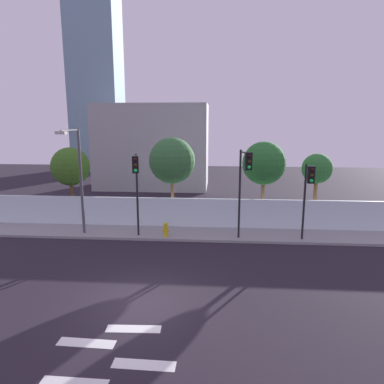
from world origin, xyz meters
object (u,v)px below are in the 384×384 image
Objects in this scene: roadside_tree_leftmost at (70,167)px; traffic_light_center at (244,177)px; roadside_tree_midright at (264,163)px; street_lamp_curbside at (78,173)px; roadside_tree_midleft at (172,161)px; fire_hydrant at (166,229)px; roadside_tree_rightmost at (317,169)px; traffic_light_left at (308,186)px; traffic_light_right at (136,178)px.

traffic_light_center is at bearing -19.96° from roadside_tree_leftmost.
traffic_light_center is at bearing -110.49° from roadside_tree_midright.
street_lamp_curbside is 5.93m from roadside_tree_midleft.
traffic_light_center is 0.82× the size of street_lamp_curbside.
fire_hydrant is 0.15× the size of roadside_tree_midright.
traffic_light_center is 1.07× the size of roadside_tree_rightmost.
roadside_tree_midright is at bearing 69.51° from traffic_light_center.
traffic_light_left is 8.16m from fire_hydrant.
fire_hydrant is at bearing -159.86° from roadside_tree_rightmost.
fire_hydrant is at bearing 176.55° from traffic_light_left.
traffic_light_right reaches higher than fire_hydrant.
street_lamp_curbside reaches higher than traffic_light_center.
traffic_light_center is at bearing -42.90° from roadside_tree_midleft.
traffic_light_left is 15.00m from roadside_tree_leftmost.
traffic_light_left is 4.09m from roadside_tree_rightmost.
traffic_light_center is 6.01× the size of fire_hydrant.
traffic_light_center is 11.83m from roadside_tree_leftmost.
roadside_tree_midleft is (4.94, 3.26, 0.37)m from street_lamp_curbside.
traffic_light_left is at bearing -14.72° from roadside_tree_leftmost.
roadside_tree_rightmost is at bearing 20.20° from traffic_light_right.
roadside_tree_midright is at bearing 180.00° from roadside_tree_rightmost.
roadside_tree_leftmost is (-6.81, 3.35, 3.07)m from fire_hydrant.
roadside_tree_midleft reaches higher than traffic_light_right.
roadside_tree_midright is (1.51, 4.04, 0.21)m from traffic_light_center.
roadside_tree_midright is (10.79, 3.26, 0.25)m from street_lamp_curbside.
roadside_tree_leftmost reaches higher than traffic_light_right.
traffic_light_right is 0.84× the size of roadside_tree_midleft.
roadside_tree_midright is 1.16× the size of roadside_tree_rightmost.
roadside_tree_leftmost is 15.93m from roadside_tree_rightmost.
street_lamp_curbside reaches higher than fire_hydrant.
roadside_tree_leftmost is at bearing 143.70° from traffic_light_right.
roadside_tree_midright is at bearing 28.12° from traffic_light_right.
street_lamp_curbside is 1.22× the size of roadside_tree_leftmost.
street_lamp_curbside is at bearing -60.71° from roadside_tree_leftmost.
traffic_light_center reaches higher than fire_hydrant.
roadside_tree_midleft is at bearing 153.77° from traffic_light_left.
traffic_light_left is 0.86× the size of roadside_tree_leftmost.
roadside_tree_midright is at bearing 29.91° from fire_hydrant.
street_lamp_curbside is (-3.49, 0.64, 0.16)m from traffic_light_right.
roadside_tree_midright is at bearing 116.26° from traffic_light_left.
traffic_light_right is at bearing -36.30° from roadside_tree_leftmost.
traffic_light_left is 0.90× the size of traffic_light_right.
street_lamp_curbside reaches higher than roadside_tree_rightmost.
roadside_tree_midleft is (-0.04, 3.35, 3.52)m from fire_hydrant.
roadside_tree_rightmost is (14.10, 3.26, -0.09)m from street_lamp_curbside.
traffic_light_right is 6.60m from roadside_tree_leftmost.
roadside_tree_leftmost reaches higher than roadside_tree_rightmost.
roadside_tree_midleft is (-7.73, 3.81, 0.85)m from traffic_light_left.
street_lamp_curbside is 5.90m from fire_hydrant.
traffic_light_left reaches higher than fire_hydrant.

